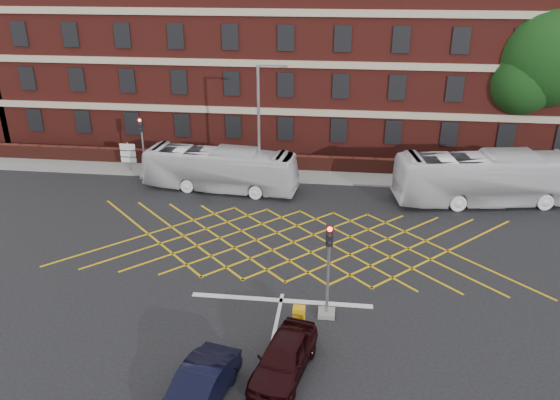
# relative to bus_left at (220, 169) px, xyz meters

# --- Properties ---
(ground) EXTENTS (120.00, 120.00, 0.00)m
(ground) POSITION_rel_bus_left_xyz_m (5.45, -8.83, -1.40)
(ground) COLOR black
(ground) RESTS_ON ground
(victorian_building) EXTENTS (51.00, 12.17, 20.40)m
(victorian_building) POSITION_rel_bus_left_xyz_m (5.70, 13.17, 6.44)
(victorian_building) COLOR #5B1C17
(victorian_building) RESTS_ON ground
(boundary_wall) EXTENTS (56.00, 0.50, 1.10)m
(boundary_wall) POSITION_rel_bus_left_xyz_m (5.45, 4.17, -0.85)
(boundary_wall) COLOR #481913
(boundary_wall) RESTS_ON ground
(far_pavement) EXTENTS (60.00, 3.00, 0.12)m
(far_pavement) POSITION_rel_bus_left_xyz_m (5.45, 3.17, -1.34)
(far_pavement) COLOR slate
(far_pavement) RESTS_ON ground
(box_junction_hatching) EXTENTS (8.22, 8.22, 0.02)m
(box_junction_hatching) POSITION_rel_bus_left_xyz_m (5.45, -6.83, -1.39)
(box_junction_hatching) COLOR #CC990C
(box_junction_hatching) RESTS_ON ground
(stop_line) EXTENTS (8.00, 0.30, 0.02)m
(stop_line) POSITION_rel_bus_left_xyz_m (5.45, -12.33, -1.39)
(stop_line) COLOR silver
(stop_line) RESTS_ON ground
(bus_left) EXTENTS (10.23, 3.45, 2.79)m
(bus_left) POSITION_rel_bus_left_xyz_m (0.00, 0.00, 0.00)
(bus_left) COLOR silver
(bus_left) RESTS_ON ground
(bus_right) EXTENTS (11.81, 4.43, 3.21)m
(bus_right) POSITION_rel_bus_left_xyz_m (16.81, -0.15, 0.21)
(bus_right) COLOR silver
(bus_right) RESTS_ON ground
(car_navy) EXTENTS (2.27, 4.32, 1.35)m
(car_navy) POSITION_rel_bus_left_xyz_m (3.45, -18.78, -0.72)
(car_navy) COLOR black
(car_navy) RESTS_ON ground
(car_maroon) EXTENTS (2.50, 4.35, 1.39)m
(car_maroon) POSITION_rel_bus_left_xyz_m (6.09, -16.89, -0.70)
(car_maroon) COLOR black
(car_maroon) RESTS_ON ground
(deciduous_tree) EXTENTS (7.42, 7.07, 11.15)m
(deciduous_tree) POSITION_rel_bus_left_xyz_m (21.48, 8.41, 5.70)
(deciduous_tree) COLOR black
(deciduous_tree) RESTS_ON ground
(traffic_light_near) EXTENTS (0.70, 0.70, 4.27)m
(traffic_light_near) POSITION_rel_bus_left_xyz_m (7.48, -13.17, 0.37)
(traffic_light_near) COLOR slate
(traffic_light_near) RESTS_ON ground
(traffic_light_far) EXTENTS (0.70, 0.70, 4.27)m
(traffic_light_far) POSITION_rel_bus_left_xyz_m (-5.60, 1.41, 0.37)
(traffic_light_far) COLOR slate
(traffic_light_far) RESTS_ON ground
(street_lamp) EXTENTS (2.25, 1.00, 8.19)m
(street_lamp) POSITION_rel_bus_left_xyz_m (2.67, -0.20, 1.36)
(street_lamp) COLOR slate
(street_lamp) RESTS_ON ground
(direction_signs) EXTENTS (1.10, 0.16, 2.20)m
(direction_signs) POSITION_rel_bus_left_xyz_m (-7.08, 2.27, -0.02)
(direction_signs) COLOR gray
(direction_signs) RESTS_ON ground
(utility_cabinet) EXTENTS (0.49, 0.42, 0.98)m
(utility_cabinet) POSITION_rel_bus_left_xyz_m (6.39, -14.17, -0.91)
(utility_cabinet) COLOR orange
(utility_cabinet) RESTS_ON ground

